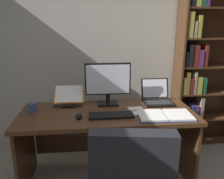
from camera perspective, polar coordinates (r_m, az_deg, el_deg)
wall_back at (r=3.02m, az=0.77°, el=9.71°), size 4.63×0.12×2.50m
desk at (r=2.40m, az=-1.32°, el=-9.58°), size 1.72×0.70×0.76m
bookshelf at (r=3.18m, az=21.90°, el=5.35°), size 0.89×0.29×2.14m
monitor at (r=2.39m, az=-1.04°, el=1.46°), size 0.48×0.16×0.45m
laptop at (r=2.55m, az=11.31°, el=-2.04°), size 0.31×0.31×0.24m
keyboard at (r=2.13m, az=-0.21°, el=-6.55°), size 0.42×0.15×0.02m
computer_mouse at (r=2.12m, az=-8.36°, el=-6.60°), size 0.06×0.10×0.04m
reading_stand_with_book at (r=2.49m, az=-10.76°, el=-1.58°), size 0.32×0.28×0.17m
open_binder at (r=2.19m, az=13.21°, el=-6.36°), size 0.53×0.32×0.02m
notepad at (r=2.27m, az=6.36°, el=-5.35°), size 0.17×0.22×0.01m
pen at (r=2.27m, az=6.86°, el=-5.11°), size 0.14×0.05×0.01m
coffee_mug at (r=2.36m, az=-19.53°, el=-4.35°), size 0.08×0.08×0.09m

